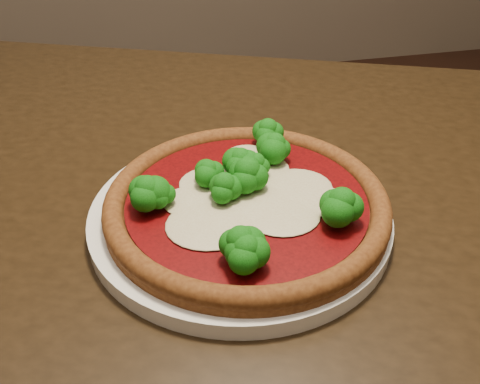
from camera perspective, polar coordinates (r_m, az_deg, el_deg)
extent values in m
cube|color=black|center=(0.65, 2.48, -1.06)|extent=(1.39, 1.21, 0.04)
cylinder|color=black|center=(1.30, -19.78, -2.59)|extent=(0.06, 0.06, 0.71)
cylinder|color=white|center=(0.58, 0.00, -2.51)|extent=(0.32, 0.32, 0.02)
cylinder|color=brown|center=(0.56, 0.71, -1.53)|extent=(0.30, 0.30, 0.01)
torus|color=brown|center=(0.56, 0.72, -0.96)|extent=(0.30, 0.30, 0.02)
cylinder|color=#610406|center=(0.56, 0.72, -0.92)|extent=(0.25, 0.25, 0.00)
ellipsoid|color=beige|center=(0.62, 1.22, 3.51)|extent=(0.06, 0.05, 0.00)
ellipsoid|color=beige|center=(0.56, -5.04, -0.94)|extent=(0.06, 0.06, 0.01)
ellipsoid|color=beige|center=(0.56, 8.07, -0.84)|extent=(0.06, 0.06, 0.01)
ellipsoid|color=beige|center=(0.61, 1.85, 2.49)|extent=(0.07, 0.07, 0.01)
ellipsoid|color=beige|center=(0.54, 4.62, -2.47)|extent=(0.08, 0.07, 0.01)
ellipsoid|color=beige|center=(0.53, -3.12, -3.38)|extent=(0.09, 0.08, 0.01)
ellipsoid|color=beige|center=(0.56, 1.69, -0.90)|extent=(0.09, 0.08, 0.01)
ellipsoid|color=beige|center=(0.58, 5.96, 0.51)|extent=(0.08, 0.07, 0.01)
ellipsoid|color=beige|center=(0.58, -3.01, 1.00)|extent=(0.07, 0.07, 0.01)
ellipsoid|color=beige|center=(0.63, 0.71, 3.96)|extent=(0.05, 0.05, 0.00)
ellipsoid|color=#178415|center=(0.52, 10.77, -1.21)|extent=(0.05, 0.05, 0.04)
ellipsoid|color=#178415|center=(0.54, -8.50, -0.03)|extent=(0.04, 0.04, 0.03)
ellipsoid|color=#178415|center=(0.64, 2.99, 6.63)|extent=(0.04, 0.04, 0.04)
ellipsoid|color=#178415|center=(0.58, 0.09, 3.35)|extent=(0.04, 0.04, 0.04)
ellipsoid|color=#178415|center=(0.61, 3.74, 4.99)|extent=(0.04, 0.04, 0.04)
ellipsoid|color=#178415|center=(0.57, -3.37, 2.26)|extent=(0.04, 0.04, 0.03)
ellipsoid|color=#178415|center=(0.47, 0.08, -5.40)|extent=(0.05, 0.05, 0.04)
ellipsoid|color=#178415|center=(0.54, -9.83, 0.19)|extent=(0.05, 0.05, 0.04)
ellipsoid|color=#178415|center=(0.58, 1.70, 3.05)|extent=(0.04, 0.04, 0.03)
ellipsoid|color=#178415|center=(0.56, 0.80, 2.09)|extent=(0.05, 0.05, 0.04)
ellipsoid|color=#178415|center=(0.54, -1.68, 0.69)|extent=(0.04, 0.04, 0.03)
ellipsoid|color=#178415|center=(0.46, 0.66, -6.22)|extent=(0.04, 0.04, 0.04)
ellipsoid|color=#178415|center=(0.58, 0.52, 3.01)|extent=(0.04, 0.04, 0.03)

